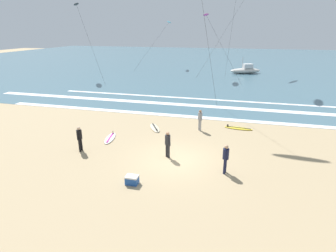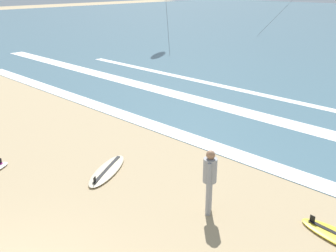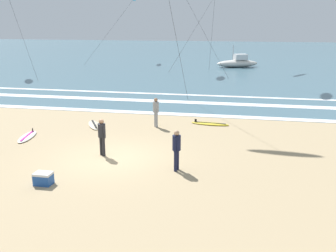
% 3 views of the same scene
% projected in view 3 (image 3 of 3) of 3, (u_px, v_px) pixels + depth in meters
% --- Properties ---
extents(ground_plane, '(160.00, 160.00, 0.00)m').
position_uv_depth(ground_plane, '(112.00, 158.00, 16.48)').
color(ground_plane, tan).
extents(ocean_surface, '(140.00, 90.00, 0.01)m').
position_uv_depth(ocean_surface, '(216.00, 55.00, 66.58)').
color(ocean_surface, '#476B7A').
rests_on(ocean_surface, ground).
extents(wave_foam_shoreline, '(36.72, 0.77, 0.01)m').
position_uv_depth(wave_foam_shoreline, '(154.00, 113.00, 24.39)').
color(wave_foam_shoreline, white).
rests_on(wave_foam_shoreline, ocean_surface).
extents(wave_foam_mid_break, '(46.17, 0.97, 0.01)m').
position_uv_depth(wave_foam_mid_break, '(163.00, 101.00, 27.97)').
color(wave_foam_mid_break, white).
rests_on(wave_foam_mid_break, ocean_surface).
extents(wave_foam_outer_break, '(37.27, 0.50, 0.01)m').
position_uv_depth(wave_foam_outer_break, '(198.00, 95.00, 30.23)').
color(wave_foam_outer_break, white).
rests_on(wave_foam_outer_break, ocean_surface).
extents(surfer_foreground_main, '(0.46, 0.38, 1.60)m').
position_uv_depth(surfer_foreground_main, '(102.00, 134.00, 16.52)').
color(surfer_foreground_main, '#232328').
rests_on(surfer_foreground_main, ground).
extents(surfer_right_near, '(0.32, 0.52, 1.60)m').
position_uv_depth(surfer_right_near, '(177.00, 147.00, 14.84)').
color(surfer_right_near, '#141938').
rests_on(surfer_right_near, ground).
extents(surfer_mid_group, '(0.34, 0.48, 1.60)m').
position_uv_depth(surfer_mid_group, '(156.00, 110.00, 21.00)').
color(surfer_mid_group, gray).
rests_on(surfer_mid_group, ground).
extents(surfboard_left_pile, '(2.15, 0.81, 0.25)m').
position_uv_depth(surfboard_left_pile, '(210.00, 124.00, 21.76)').
color(surfboard_left_pile, yellow).
rests_on(surfboard_left_pile, ground).
extents(surfboard_right_spare, '(1.00, 2.18, 0.25)m').
position_uv_depth(surfboard_right_spare, '(27.00, 137.00, 19.32)').
color(surfboard_right_spare, silver).
rests_on(surfboard_right_spare, ground).
extents(surfboard_near_water, '(1.54, 2.13, 0.25)m').
position_uv_depth(surfboard_near_water, '(94.00, 125.00, 21.51)').
color(surfboard_near_water, beige).
rests_on(surfboard_near_water, ground).
extents(kite_cyan_high_right, '(5.52, 8.51, 8.60)m').
position_uv_depth(kite_cyan_high_right, '(133.00, 0.00, 54.18)').
color(kite_cyan_high_right, '#23A8C6').
rests_on(kite_cyan_high_right, ground).
extents(offshore_boat, '(5.46, 3.51, 2.70)m').
position_uv_depth(offshore_boat, '(238.00, 63.00, 48.40)').
color(offshore_boat, beige).
rests_on(offshore_boat, ground).
extents(cooler_box, '(0.61, 0.45, 0.44)m').
position_uv_depth(cooler_box, '(43.00, 179.00, 13.73)').
color(cooler_box, '#1E4C9E').
rests_on(cooler_box, ground).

